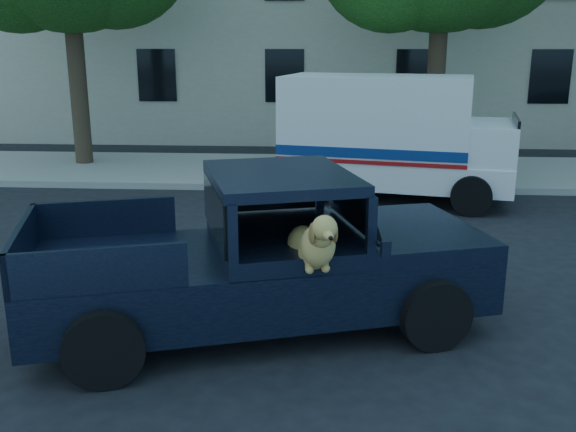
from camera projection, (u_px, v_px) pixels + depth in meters
name	position (u px, v px, depth m)	size (l,w,h in m)	color
ground	(115.00, 330.00, 7.40)	(120.00, 120.00, 0.00)	black
far_sidewalk	(233.00, 170.00, 16.24)	(60.00, 4.00, 0.15)	gray
lane_stripes	(301.00, 243.00, 10.54)	(21.60, 0.14, 0.01)	silver
building_main	(349.00, 3.00, 21.91)	(26.00, 6.00, 9.00)	beige
pickup_truck	(253.00, 277.00, 7.32)	(5.43, 3.39, 1.82)	black
mail_truck	(391.00, 146.00, 13.39)	(4.98, 3.16, 2.54)	silver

